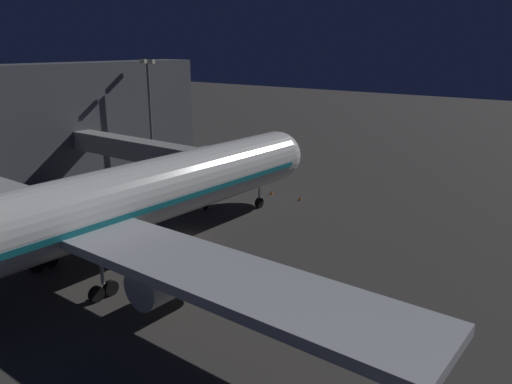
# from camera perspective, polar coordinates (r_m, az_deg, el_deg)

# --- Properties ---
(ground_plane) EXTENTS (320.00, 320.00, 0.00)m
(ground_plane) POSITION_cam_1_polar(r_m,az_deg,el_deg) (50.97, -8.74, -5.38)
(ground_plane) COLOR #383533
(airliner_at_gate) EXTENTS (59.24, 61.79, 19.23)m
(airliner_at_gate) POSITION_cam_1_polar(r_m,az_deg,el_deg) (42.86, -19.60, -2.47)
(airliner_at_gate) COLOR silver
(airliner_at_gate) RESTS_ON ground_plane
(jet_bridge) EXTENTS (25.73, 3.40, 7.23)m
(jet_bridge) POSITION_cam_1_polar(r_m,az_deg,el_deg) (64.68, -11.76, 4.39)
(jet_bridge) COLOR #9E9E99
(jet_bridge) RESTS_ON ground_plane
(apron_floodlight_mast) EXTENTS (2.90, 0.50, 16.50)m
(apron_floodlight_mast) POSITION_cam_1_polar(r_m,az_deg,el_deg) (79.74, -11.85, 9.47)
(apron_floodlight_mast) COLOR #59595E
(apron_floodlight_mast) RESTS_ON ground_plane
(traffic_cone_nose_port) EXTENTS (0.36, 0.36, 0.55)m
(traffic_cone_nose_port) POSITION_cam_1_polar(r_m,az_deg,el_deg) (63.24, 4.98, -0.67)
(traffic_cone_nose_port) COLOR orange
(traffic_cone_nose_port) RESTS_ON ground_plane
(traffic_cone_nose_starboard) EXTENTS (0.36, 0.36, 0.55)m
(traffic_cone_nose_starboard) POSITION_cam_1_polar(r_m,az_deg,el_deg) (65.61, 1.75, 0.01)
(traffic_cone_nose_starboard) COLOR orange
(traffic_cone_nose_starboard) RESTS_ON ground_plane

